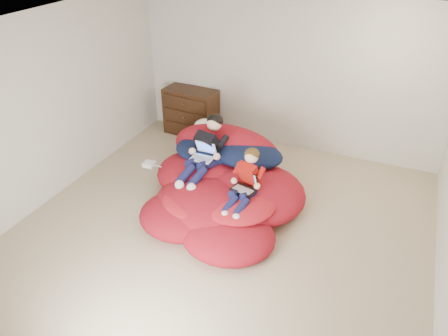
% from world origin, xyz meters
% --- Properties ---
extents(room_shell, '(5.10, 5.10, 2.77)m').
position_xyz_m(room_shell, '(0.00, 0.00, 0.22)').
color(room_shell, tan).
rests_on(room_shell, ground).
extents(dresser, '(0.95, 0.56, 0.83)m').
position_xyz_m(dresser, '(-1.63, 2.25, 0.41)').
color(dresser, '#321C0D').
rests_on(dresser, ground).
extents(beanbag_pile, '(2.25, 2.45, 0.86)m').
position_xyz_m(beanbag_pile, '(-0.25, 0.50, 0.25)').
color(beanbag_pile, '#AB1320').
rests_on(beanbag_pile, ground).
extents(cream_pillow, '(0.44, 0.28, 0.28)m').
position_xyz_m(cream_pillow, '(-0.89, 1.39, 0.62)').
color(cream_pillow, white).
rests_on(cream_pillow, beanbag_pile).
extents(older_boy, '(0.39, 1.11, 0.70)m').
position_xyz_m(older_boy, '(-0.59, 0.71, 0.68)').
color(older_boy, black).
rests_on(older_boy, beanbag_pile).
extents(younger_boy, '(0.33, 0.84, 0.62)m').
position_xyz_m(younger_boy, '(0.17, 0.27, 0.61)').
color(younger_boy, '#B61710').
rests_on(younger_boy, beanbag_pile).
extents(laptop_white, '(0.30, 0.30, 0.21)m').
position_xyz_m(laptop_white, '(-0.59, 0.63, 0.62)').
color(laptop_white, silver).
rests_on(laptop_white, older_boy).
extents(laptop_black, '(0.34, 0.35, 0.22)m').
position_xyz_m(laptop_black, '(0.17, 0.25, 0.55)').
color(laptop_black, black).
rests_on(laptop_black, younger_boy).
extents(power_adapter, '(0.16, 0.16, 0.06)m').
position_xyz_m(power_adapter, '(-1.32, 0.37, 0.42)').
color(power_adapter, silver).
rests_on(power_adapter, beanbag_pile).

